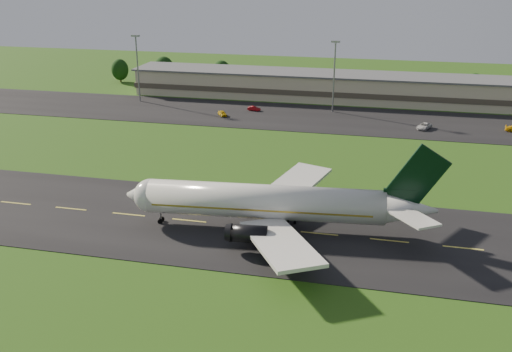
% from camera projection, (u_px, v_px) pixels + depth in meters
% --- Properties ---
extents(ground, '(360.00, 360.00, 0.00)m').
position_uv_depth(ground, '(253.00, 227.00, 93.72)').
color(ground, '#244B12').
rests_on(ground, ground).
extents(taxiway, '(220.00, 30.00, 0.10)m').
position_uv_depth(taxiway, '(253.00, 227.00, 93.70)').
color(taxiway, black).
rests_on(taxiway, ground).
extents(apron, '(260.00, 30.00, 0.10)m').
position_uv_depth(apron, '(312.00, 118.00, 159.37)').
color(apron, black).
rests_on(apron, ground).
extents(airliner, '(51.27, 42.01, 15.57)m').
position_uv_depth(airliner, '(270.00, 203.00, 91.54)').
color(airliner, white).
rests_on(airliner, ground).
extents(terminal, '(145.00, 16.00, 8.40)m').
position_uv_depth(terminal, '(343.00, 87.00, 178.69)').
color(terminal, '#C5BA96').
rests_on(terminal, ground).
extents(light_mast_west, '(2.40, 1.20, 20.35)m').
position_uv_depth(light_mast_west, '(137.00, 60.00, 173.70)').
color(light_mast_west, gray).
rests_on(light_mast_west, ground).
extents(light_mast_centre, '(2.40, 1.20, 20.35)m').
position_uv_depth(light_mast_centre, '(334.00, 68.00, 161.14)').
color(light_mast_centre, gray).
rests_on(light_mast_centre, ground).
extents(tree_line, '(193.15, 9.03, 10.70)m').
position_uv_depth(tree_line, '(418.00, 82.00, 182.34)').
color(tree_line, black).
rests_on(tree_line, ground).
extents(service_vehicle_a, '(3.72, 4.36, 1.41)m').
position_uv_depth(service_vehicle_a, '(222.00, 113.00, 160.96)').
color(service_vehicle_a, gold).
rests_on(service_vehicle_a, apron).
extents(service_vehicle_b, '(3.94, 1.82, 1.25)m').
position_uv_depth(service_vehicle_b, '(254.00, 109.00, 166.51)').
color(service_vehicle_b, maroon).
rests_on(service_vehicle_b, apron).
extents(service_vehicle_c, '(4.58, 5.97, 1.51)m').
position_uv_depth(service_vehicle_c, '(424.00, 126.00, 148.32)').
color(service_vehicle_c, silver).
rests_on(service_vehicle_c, apron).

